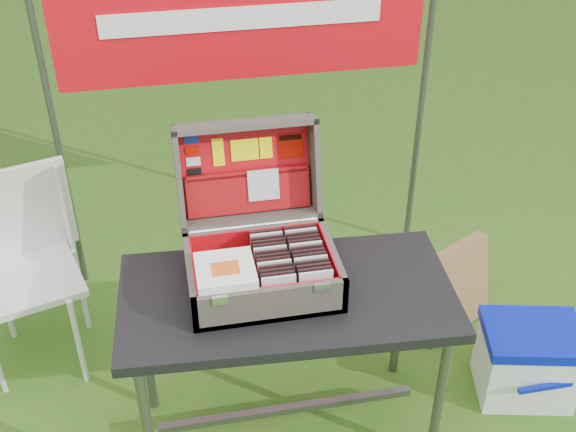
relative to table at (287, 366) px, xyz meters
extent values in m
plane|color=#3E671A|center=(0.03, 0.02, -0.36)|extent=(80.00, 80.00, 0.00)
cube|color=black|center=(0.00, 0.00, 0.34)|extent=(1.18, 0.64, 0.04)
cylinder|color=#59595B|center=(0.51, -0.23, -0.02)|extent=(0.04, 0.04, 0.68)
cylinder|color=#59595B|center=(-0.51, 0.23, -0.02)|extent=(0.04, 0.04, 0.68)
cylinder|color=#59595B|center=(0.51, 0.23, -0.02)|extent=(0.04, 0.04, 0.68)
cube|color=#59595B|center=(0.00, 0.00, -0.24)|extent=(1.00, 0.03, 0.03)
cube|color=#5F5449|center=(-0.08, 0.04, 0.37)|extent=(0.51, 0.36, 0.02)
cube|color=#5F5449|center=(-0.08, -0.13, 0.43)|extent=(0.51, 0.02, 0.14)
cube|color=#5F5449|center=(-0.08, 0.21, 0.43)|extent=(0.51, 0.02, 0.14)
cube|color=#5F5449|center=(-0.32, 0.04, 0.43)|extent=(0.02, 0.36, 0.14)
cube|color=#5F5449|center=(0.17, 0.04, 0.43)|extent=(0.02, 0.36, 0.14)
cube|color=red|center=(-0.08, 0.04, 0.38)|extent=(0.47, 0.32, 0.01)
cube|color=silver|center=(-0.24, -0.14, 0.48)|extent=(0.05, 0.01, 0.03)
cube|color=silver|center=(0.09, -0.14, 0.48)|extent=(0.05, 0.01, 0.03)
cylinder|color=silver|center=(-0.08, 0.22, 0.49)|extent=(0.46, 0.02, 0.02)
cube|color=#5F5449|center=(-0.08, 0.39, 0.63)|extent=(0.51, 0.12, 0.35)
cube|color=#5F5449|center=(-0.08, 0.38, 0.82)|extent=(0.51, 0.14, 0.06)
cube|color=#5F5449|center=(-0.08, 0.29, 0.49)|extent=(0.51, 0.14, 0.06)
cube|color=#5F5449|center=(-0.32, 0.33, 0.65)|extent=(0.02, 0.23, 0.39)
cube|color=#5F5449|center=(0.17, 0.33, 0.65)|extent=(0.02, 0.23, 0.39)
cube|color=red|center=(-0.08, 0.38, 0.64)|extent=(0.46, 0.09, 0.31)
cube|color=red|center=(-0.08, -0.12, 0.44)|extent=(0.47, 0.01, 0.12)
cube|color=red|center=(-0.08, 0.20, 0.44)|extent=(0.47, 0.01, 0.12)
cube|color=red|center=(-0.31, 0.04, 0.44)|extent=(0.01, 0.32, 0.12)
cube|color=red|center=(0.15, 0.04, 0.44)|extent=(0.01, 0.32, 0.12)
cube|color=maroon|center=(-0.08, 0.34, 0.56)|extent=(0.45, 0.07, 0.15)
cube|color=maroon|center=(-0.08, 0.35, 0.63)|extent=(0.44, 0.02, 0.02)
cube|color=silver|center=(-0.02, 0.33, 0.59)|extent=(0.11, 0.04, 0.11)
cube|color=#1933B2|center=(-0.26, 0.41, 0.76)|extent=(0.05, 0.01, 0.03)
cube|color=#B40C00|center=(-0.26, 0.40, 0.72)|extent=(0.05, 0.01, 0.03)
cube|color=white|center=(-0.26, 0.38, 0.68)|extent=(0.05, 0.01, 0.03)
cube|color=black|center=(-0.26, 0.37, 0.65)|extent=(0.05, 0.01, 0.03)
cube|color=#FDF404|center=(-0.17, 0.39, 0.71)|extent=(0.04, 0.03, 0.10)
cube|color=#FDF404|center=(-0.08, 0.39, 0.71)|extent=(0.10, 0.02, 0.07)
cube|color=#FDF404|center=(0.00, 0.39, 0.71)|extent=(0.05, 0.02, 0.07)
cube|color=#B40C00|center=(0.09, 0.39, 0.71)|extent=(0.09, 0.03, 0.09)
cube|color=black|center=(0.09, 0.40, 0.74)|extent=(0.08, 0.01, 0.02)
cube|color=silver|center=(-0.05, -0.10, 0.45)|extent=(0.11, 0.01, 0.13)
cube|color=black|center=(-0.05, -0.08, 0.45)|extent=(0.11, 0.01, 0.13)
cube|color=black|center=(-0.05, -0.06, 0.45)|extent=(0.11, 0.01, 0.13)
cube|color=black|center=(-0.05, -0.04, 0.45)|extent=(0.11, 0.01, 0.13)
cube|color=silver|center=(-0.05, -0.02, 0.45)|extent=(0.11, 0.01, 0.13)
cube|color=black|center=(-0.05, 0.00, 0.45)|extent=(0.11, 0.01, 0.13)
cube|color=black|center=(-0.05, 0.02, 0.45)|extent=(0.11, 0.01, 0.13)
cube|color=black|center=(-0.05, 0.04, 0.45)|extent=(0.11, 0.01, 0.13)
cube|color=silver|center=(-0.05, 0.06, 0.45)|extent=(0.11, 0.01, 0.13)
cube|color=black|center=(-0.05, 0.08, 0.45)|extent=(0.11, 0.01, 0.13)
cube|color=black|center=(-0.05, 0.10, 0.45)|extent=(0.11, 0.01, 0.13)
cube|color=black|center=(-0.05, 0.12, 0.45)|extent=(0.11, 0.01, 0.13)
cube|color=silver|center=(-0.05, 0.14, 0.45)|extent=(0.11, 0.01, 0.13)
cube|color=black|center=(-0.05, 0.16, 0.45)|extent=(0.11, 0.01, 0.13)
cube|color=silver|center=(0.08, -0.10, 0.45)|extent=(0.11, 0.01, 0.13)
cube|color=black|center=(0.08, -0.08, 0.45)|extent=(0.11, 0.01, 0.13)
cube|color=black|center=(0.08, -0.06, 0.45)|extent=(0.11, 0.01, 0.13)
cube|color=black|center=(0.08, -0.04, 0.45)|extent=(0.11, 0.01, 0.13)
cube|color=silver|center=(0.08, -0.02, 0.45)|extent=(0.11, 0.01, 0.13)
cube|color=black|center=(0.08, 0.00, 0.45)|extent=(0.11, 0.01, 0.13)
cube|color=black|center=(0.08, 0.02, 0.45)|extent=(0.11, 0.01, 0.13)
cube|color=black|center=(0.08, 0.04, 0.45)|extent=(0.11, 0.01, 0.13)
cube|color=silver|center=(0.08, 0.06, 0.45)|extent=(0.11, 0.01, 0.13)
cube|color=black|center=(0.08, 0.08, 0.45)|extent=(0.11, 0.01, 0.13)
cube|color=black|center=(0.08, 0.10, 0.45)|extent=(0.11, 0.01, 0.13)
cube|color=black|center=(0.08, 0.12, 0.45)|extent=(0.11, 0.01, 0.13)
cube|color=silver|center=(0.08, 0.14, 0.45)|extent=(0.11, 0.01, 0.13)
cube|color=black|center=(0.08, 0.16, 0.45)|extent=(0.11, 0.01, 0.13)
cube|color=white|center=(-0.21, -0.03, 0.50)|extent=(0.19, 0.19, 0.00)
cube|color=white|center=(-0.21, -0.03, 0.50)|extent=(0.19, 0.19, 0.00)
cube|color=white|center=(-0.21, -0.03, 0.51)|extent=(0.19, 0.19, 0.00)
cube|color=white|center=(-0.21, -0.03, 0.51)|extent=(0.19, 0.19, 0.00)
cube|color=white|center=(-0.21, -0.03, 0.52)|extent=(0.19, 0.19, 0.00)
cube|color=white|center=(-0.21, -0.03, 0.52)|extent=(0.19, 0.19, 0.00)
cube|color=#D85919|center=(-0.21, -0.04, 0.53)|extent=(0.09, 0.07, 0.00)
cube|color=white|center=(1.00, 0.02, -0.21)|extent=(0.42, 0.35, 0.29)
cube|color=#0515AB|center=(1.00, 0.02, -0.04)|extent=(0.44, 0.37, 0.05)
cube|color=#0515AB|center=(1.00, -0.14, -0.17)|extent=(0.23, 0.02, 0.02)
cube|color=silver|center=(-0.96, 0.59, 0.08)|extent=(0.49, 0.49, 0.03)
cube|color=silver|center=(-0.96, 0.78, 0.30)|extent=(0.39, 0.14, 0.41)
cylinder|color=silver|center=(-0.79, 0.43, -0.14)|extent=(0.02, 0.02, 0.44)
cylinder|color=silver|center=(-1.13, 0.76, -0.14)|extent=(0.02, 0.02, 0.44)
cylinder|color=silver|center=(-0.79, 0.76, -0.14)|extent=(0.02, 0.02, 0.44)
cylinder|color=silver|center=(-0.79, 0.78, 0.29)|extent=(0.02, 0.02, 0.41)
cube|color=#936237|center=(0.86, 0.46, -0.15)|extent=(0.42, 0.31, 0.42)
cylinder|color=#59595B|center=(-0.82, 1.12, 0.49)|extent=(0.03, 0.03, 1.70)
cylinder|color=#59595B|center=(0.88, 1.12, 0.49)|extent=(0.03, 0.03, 1.70)
cube|color=red|center=(0.03, 1.11, 0.94)|extent=(1.60, 0.02, 0.55)
cube|color=white|center=(0.03, 1.10, 0.94)|extent=(1.20, 0.00, 0.10)
camera|label=1|loc=(-0.36, -1.85, 1.97)|focal=45.00mm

